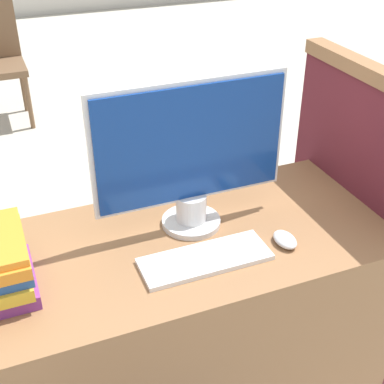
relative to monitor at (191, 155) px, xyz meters
name	(u,v)px	position (x,y,z in m)	size (l,w,h in m)	color
desk	(178,324)	(-0.08, -0.08, -0.63)	(1.41, 0.65, 0.74)	#8C603D
carrel_divider	(349,218)	(0.65, -0.03, -0.39)	(0.07, 0.75, 1.21)	#5B1E28
monitor	(191,155)	(0.00, 0.00, 0.00)	(0.64, 0.20, 0.51)	silver
keyboard	(205,259)	(-0.03, -0.20, -0.25)	(0.40, 0.15, 0.02)	white
mouse	(285,240)	(0.24, -0.22, -0.24)	(0.06, 0.10, 0.03)	silver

